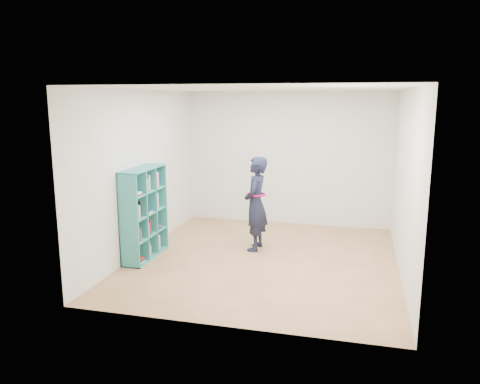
# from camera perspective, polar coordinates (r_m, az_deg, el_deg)

# --- Properties ---
(floor) EXTENTS (4.50, 4.50, 0.00)m
(floor) POSITION_cam_1_polar(r_m,az_deg,el_deg) (7.36, 2.96, -8.20)
(floor) COLOR #936743
(floor) RESTS_ON ground
(ceiling) EXTENTS (4.50, 4.50, 0.00)m
(ceiling) POSITION_cam_1_polar(r_m,az_deg,el_deg) (6.94, 3.18, 12.49)
(ceiling) COLOR white
(ceiling) RESTS_ON wall_back
(wall_left) EXTENTS (0.02, 4.50, 2.60)m
(wall_left) POSITION_cam_1_polar(r_m,az_deg,el_deg) (7.67, -11.77, 2.41)
(wall_left) COLOR silver
(wall_left) RESTS_ON floor
(wall_right) EXTENTS (0.02, 4.50, 2.60)m
(wall_right) POSITION_cam_1_polar(r_m,az_deg,el_deg) (6.93, 19.50, 1.06)
(wall_right) COLOR silver
(wall_right) RESTS_ON floor
(wall_back) EXTENTS (4.00, 0.02, 2.60)m
(wall_back) POSITION_cam_1_polar(r_m,az_deg,el_deg) (9.22, 5.81, 4.06)
(wall_back) COLOR silver
(wall_back) RESTS_ON floor
(wall_front) EXTENTS (4.00, 0.02, 2.60)m
(wall_front) POSITION_cam_1_polar(r_m,az_deg,el_deg) (4.89, -2.12, -2.38)
(wall_front) COLOR silver
(wall_front) RESTS_ON floor
(bookshelf) EXTENTS (0.31, 1.06, 1.42)m
(bookshelf) POSITION_cam_1_polar(r_m,az_deg,el_deg) (7.42, -11.78, -2.73)
(bookshelf) COLOR teal
(bookshelf) RESTS_ON floor
(person) EXTENTS (0.37, 0.57, 1.54)m
(person) POSITION_cam_1_polar(r_m,az_deg,el_deg) (7.62, 1.93, -1.44)
(person) COLOR black
(person) RESTS_ON floor
(smartphone) EXTENTS (0.02, 0.11, 0.14)m
(smartphone) POSITION_cam_1_polar(r_m,az_deg,el_deg) (7.72, 1.03, -0.50)
(smartphone) COLOR silver
(smartphone) RESTS_ON person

